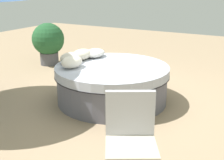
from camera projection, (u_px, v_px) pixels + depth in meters
ground_plane at (112, 100)px, 5.36m from camera, size 16.00×16.00×0.00m
round_bed at (112, 83)px, 5.25m from camera, size 2.01×2.01×0.65m
throw_pillow_0 at (95, 53)px, 5.74m from camera, size 0.47×0.36×0.16m
throw_pillow_1 at (82, 54)px, 5.54m from camera, size 0.48×0.30×0.20m
throw_pillow_2 at (71, 58)px, 5.30m from camera, size 0.43×0.35×0.19m
throw_pillow_3 at (72, 62)px, 5.00m from camera, size 0.42×0.31×0.21m
patio_chair at (131, 133)px, 3.05m from camera, size 0.69×0.70×0.98m
planter at (48, 41)px, 7.54m from camera, size 0.82×0.82×1.08m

